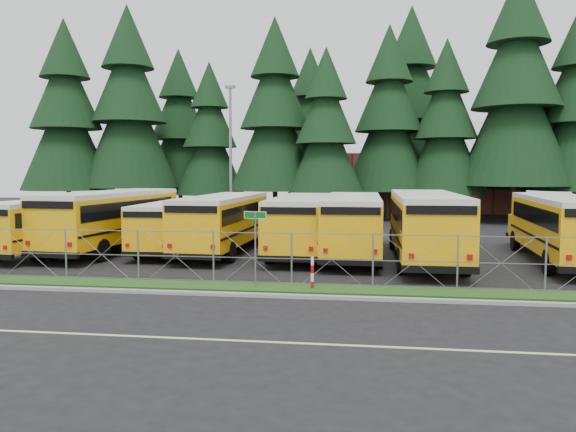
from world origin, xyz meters
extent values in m
plane|color=black|center=(0.00, 0.00, 0.00)|extent=(120.00, 120.00, 0.00)
cube|color=gray|center=(0.00, -3.10, 0.06)|extent=(50.00, 0.25, 0.12)
cube|color=#184112|center=(0.00, -1.70, 0.03)|extent=(50.00, 1.40, 0.06)
cube|color=beige|center=(0.00, -8.00, 0.01)|extent=(50.00, 0.12, 0.01)
cube|color=brown|center=(6.00, 40.00, 3.00)|extent=(22.00, 10.00, 6.00)
cylinder|color=gray|center=(-2.23, -1.75, 1.40)|extent=(0.06, 0.06, 2.80)
cube|color=#0C5A19|center=(-2.23, -1.75, 2.68)|extent=(0.80, 0.13, 0.22)
cube|color=white|center=(-2.23, -1.75, 2.68)|extent=(0.84, 0.12, 0.26)
cube|color=#0C5A19|center=(-2.23, -1.75, 2.44)|extent=(0.09, 0.55, 0.18)
cylinder|color=#B20C0C|center=(-0.16, -1.71, 0.60)|extent=(0.11, 0.11, 1.20)
cylinder|color=gray|center=(-7.70, 17.00, 5.00)|extent=(0.20, 0.20, 10.00)
cube|color=gray|center=(-7.70, 17.00, 10.05)|extent=(0.70, 0.35, 0.18)
camera|label=1|loc=(1.72, -21.52, 4.29)|focal=35.00mm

